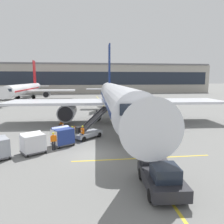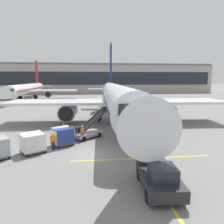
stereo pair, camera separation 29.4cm
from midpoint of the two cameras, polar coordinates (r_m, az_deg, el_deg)
ground_plane at (r=19.52m, az=-5.10°, el=-11.33°), size 600.00×600.00×0.00m
parked_airplane at (r=33.19m, az=1.61°, el=3.63°), size 33.22×43.58×14.53m
belt_loader at (r=24.79m, az=-5.91°, el=-4.76°), size 4.65×4.33×3.41m
baggage_cart_lead at (r=22.37m, az=-12.73°, el=-6.21°), size 2.72×2.43×1.91m
baggage_cart_second at (r=20.86m, az=-20.07°, el=-7.63°), size 2.72×2.43×1.91m
pushback_tug at (r=13.82m, az=13.07°, el=-16.59°), size 2.37×4.52×1.83m
ground_crew_by_loader at (r=21.17m, az=-15.03°, el=-7.15°), size 0.54×0.36×1.74m
ground_crew_by_carts at (r=22.25m, az=-12.75°, el=-6.29°), size 0.55×0.35×1.74m
ground_crew_marshaller at (r=23.38m, az=-10.19°, el=-5.49°), size 0.54×0.36×1.74m
ground_crew_wingwalker at (r=23.51m, az=-7.52°, el=-5.34°), size 0.38×0.52×1.74m
safety_cone_engine_keepout at (r=30.61m, az=-12.51°, el=-3.35°), size 0.71×0.71×0.80m
safety_cone_wingtip at (r=32.81m, az=-13.02°, el=-2.65°), size 0.62×0.62×0.70m
safety_cone_nose_mark at (r=28.59m, az=-9.49°, el=-4.22°), size 0.61×0.61×0.69m
apron_guidance_line_lead_in at (r=32.97m, az=1.41°, el=-2.96°), size 0.20×110.00×0.01m
apron_guidance_line_stop_bar at (r=18.83m, az=8.33°, el=-12.14°), size 12.00×0.20×0.01m
terminal_building at (r=110.07m, az=-10.65°, el=8.79°), size 140.38×15.02×14.28m
distant_airplane at (r=77.32m, az=-21.68°, el=5.67°), size 33.24×42.21×14.16m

